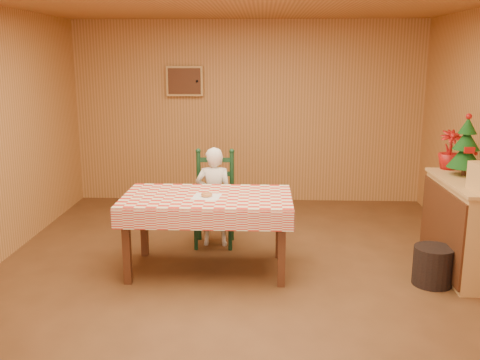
% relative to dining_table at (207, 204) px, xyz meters
% --- Properties ---
extents(ground, '(6.00, 6.00, 0.00)m').
position_rel_dining_table_xyz_m(ground, '(0.32, -0.29, -0.69)').
color(ground, brown).
rests_on(ground, ground).
extents(cabin_walls, '(5.10, 6.05, 2.65)m').
position_rel_dining_table_xyz_m(cabin_walls, '(0.32, 0.24, 1.14)').
color(cabin_walls, '#BF8245').
rests_on(cabin_walls, ground).
extents(dining_table, '(1.66, 0.96, 0.77)m').
position_rel_dining_table_xyz_m(dining_table, '(0.00, 0.00, 0.00)').
color(dining_table, '#542A16').
rests_on(dining_table, ground).
extents(ladder_chair, '(0.44, 0.40, 1.08)m').
position_rel_dining_table_xyz_m(ladder_chair, '(-0.00, 0.79, -0.18)').
color(ladder_chair, '#103219').
rests_on(ladder_chair, ground).
extents(seated_child, '(0.41, 0.27, 1.12)m').
position_rel_dining_table_xyz_m(seated_child, '(0.00, 0.73, -0.13)').
color(seated_child, white).
rests_on(seated_child, ground).
extents(napkin, '(0.29, 0.29, 0.00)m').
position_rel_dining_table_xyz_m(napkin, '(0.00, -0.05, 0.08)').
color(napkin, white).
rests_on(napkin, dining_table).
extents(donut, '(0.14, 0.14, 0.04)m').
position_rel_dining_table_xyz_m(donut, '(0.00, -0.05, 0.10)').
color(donut, '#D1884B').
rests_on(donut, napkin).
extents(shelf_unit, '(0.54, 1.24, 0.93)m').
position_rel_dining_table_xyz_m(shelf_unit, '(2.54, 0.05, -0.22)').
color(shelf_unit, tan).
rests_on(shelf_unit, ground).
extents(christmas_tree, '(0.34, 0.34, 0.62)m').
position_rel_dining_table_xyz_m(christmas_tree, '(2.55, 0.30, 0.52)').
color(christmas_tree, '#542A16').
rests_on(christmas_tree, shelf_unit).
extents(flower_arrangement, '(0.24, 0.24, 0.41)m').
position_rel_dining_table_xyz_m(flower_arrangement, '(2.50, 0.60, 0.45)').
color(flower_arrangement, '#9E110E').
rests_on(flower_arrangement, shelf_unit).
extents(storage_bin, '(0.40, 0.40, 0.37)m').
position_rel_dining_table_xyz_m(storage_bin, '(2.14, -0.27, -0.50)').
color(storage_bin, black).
rests_on(storage_bin, ground).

